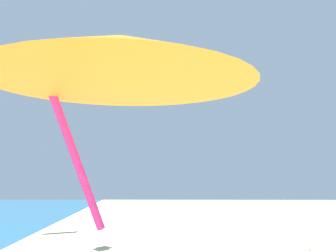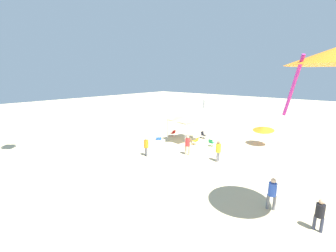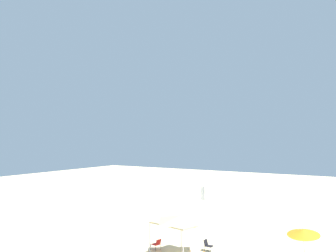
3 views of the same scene
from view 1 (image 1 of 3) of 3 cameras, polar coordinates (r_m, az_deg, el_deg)
name	(u,v)px [view 1 (image 1 of 3)]	position (r m, az deg, el deg)	size (l,w,h in m)	color
kite_parafoil_yellow	(27,72)	(34.92, -20.43, 7.63)	(2.40, 3.32, 2.32)	yellow
kite_delta_orange	(120,60)	(5.23, -7.19, 9.81)	(5.12, 5.13, 2.85)	orange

